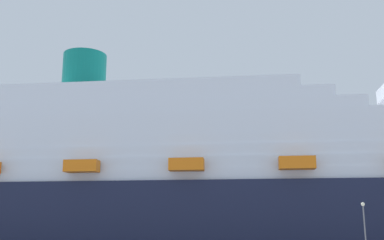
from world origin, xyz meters
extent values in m
cube|color=#191E38|center=(-2.13, 55.47, 7.80)|extent=(213.55, 38.52, 15.60)
cube|color=white|center=(-2.13, 55.47, 17.02)|extent=(187.95, 35.27, 2.83)
cube|color=white|center=(-6.38, 55.56, 19.85)|extent=(178.52, 34.71, 2.83)
cube|color=white|center=(-10.64, 55.64, 22.68)|extent=(169.14, 33.78, 2.83)
cube|color=white|center=(-14.90, 55.73, 25.51)|extent=(160.09, 32.93, 2.83)
cube|color=white|center=(-19.16, 55.81, 28.34)|extent=(154.97, 32.40, 2.83)
cube|color=white|center=(-23.41, 55.90, 31.17)|extent=(144.28, 31.99, 2.83)
cube|color=white|center=(-27.67, 55.99, 34.01)|extent=(136.35, 31.32, 2.83)
cube|color=white|center=(-31.93, 56.07, 36.84)|extent=(130.31, 30.60, 2.83)
cube|color=white|center=(-36.18, 56.16, 39.67)|extent=(122.89, 30.28, 2.83)
cylinder|color=#0C7266|center=(-34.06, 56.11, 47.31)|extent=(12.57, 12.57, 12.45)
cube|color=orange|center=(-27.32, 38.18, 19.00)|extent=(8.06, 3.36, 2.80)
cube|color=orange|center=(-2.49, 37.68, 19.00)|extent=(8.06, 3.36, 2.80)
cube|color=orange|center=(22.35, 37.17, 19.00)|extent=(8.06, 3.36, 2.80)
cylinder|color=slate|center=(27.56, 3.91, 4.05)|extent=(0.20, 0.20, 8.11)
sphere|color=#F9F2CC|center=(27.56, 3.91, 8.36)|extent=(0.56, 0.56, 0.56)
camera|label=1|loc=(9.16, -69.13, 5.10)|focal=44.12mm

